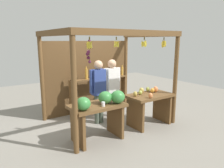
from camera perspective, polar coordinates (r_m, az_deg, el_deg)
ground_plane at (r=5.49m, az=-1.16°, el=-9.94°), size 12.00×12.00×0.00m
market_stall at (r=5.50m, az=-3.57°, el=4.36°), size 2.74×2.07×2.23m
fruit_counter_left at (r=4.29m, az=-3.29°, el=-6.68°), size 1.14×0.69×1.03m
fruit_counter_right at (r=5.20m, az=9.94°, el=-4.94°), size 1.10×0.64×0.91m
bottle_shelf_unit at (r=5.97m, az=-3.42°, el=-0.41°), size 1.75×0.22×1.35m
vendor_man at (r=5.13m, az=-3.61°, el=-0.66°), size 0.48×0.21×1.56m
vendor_woman at (r=5.29m, az=-0.01°, el=-0.20°), size 0.48×0.21×1.57m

